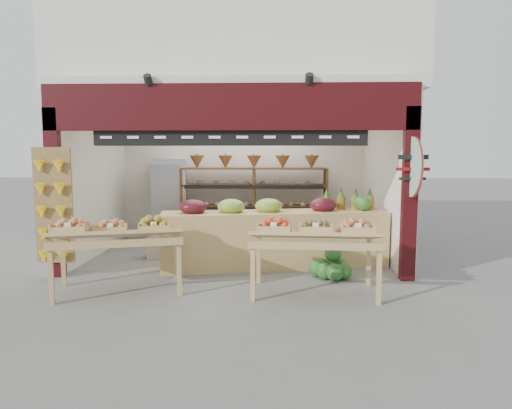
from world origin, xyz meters
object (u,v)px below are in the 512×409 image
object	(u,v)px
back_shelving	(254,190)
display_table_left	(109,232)
mid_counter	(274,237)
watermelon_pile	(331,267)
display_table_right	(314,232)
cardboard_stack	(172,244)
refrigerator	(170,201)

from	to	relation	value
back_shelving	display_table_left	distance (m)	3.98
mid_counter	display_table_left	bearing A→B (deg)	-148.04
back_shelving	watermelon_pile	world-z (taller)	back_shelving
watermelon_pile	display_table_right	bearing A→B (deg)	-112.66
back_shelving	mid_counter	world-z (taller)	back_shelving
cardboard_stack	mid_counter	world-z (taller)	mid_counter
mid_counter	display_table_right	bearing A→B (deg)	-69.50
mid_counter	display_table_left	distance (m)	2.77
back_shelving	watermelon_pile	distance (m)	3.17
display_table_left	display_table_right	distance (m)	2.90
cardboard_stack	watermelon_pile	xyz separation A→B (m)	(2.84, -1.39, -0.08)
back_shelving	mid_counter	xyz separation A→B (m)	(0.43, -2.02, -0.66)
mid_counter	back_shelving	bearing A→B (deg)	101.89
back_shelving	display_table_right	xyz separation A→B (m)	(0.99, -3.52, -0.31)
refrigerator	cardboard_stack	distance (m)	1.60
cardboard_stack	display_table_right	size ratio (longest dim) A/B	0.58
refrigerator	display_table_left	distance (m)	3.58
display_table_left	display_table_right	bearing A→B (deg)	-0.87
cardboard_stack	display_table_right	xyz separation A→B (m)	(2.49, -2.21, 0.62)
back_shelving	mid_counter	size ratio (longest dim) A/B	0.80
back_shelving	display_table_left	xyz separation A→B (m)	(-1.91, -3.48, -0.33)
refrigerator	watermelon_pile	bearing A→B (deg)	-52.11
back_shelving	watermelon_pile	xyz separation A→B (m)	(1.33, -2.70, -1.01)
cardboard_stack	watermelon_pile	world-z (taller)	cardboard_stack
display_table_left	watermelon_pile	xyz separation A→B (m)	(3.24, 0.78, -0.68)
display_table_right	cardboard_stack	bearing A→B (deg)	138.43
refrigerator	mid_counter	size ratio (longest dim) A/B	0.47
display_table_left	watermelon_pile	size ratio (longest dim) A/B	2.98
cardboard_stack	display_table_left	xyz separation A→B (m)	(-0.40, -2.17, 0.60)
cardboard_stack	display_table_left	distance (m)	2.28
display_table_left	cardboard_stack	bearing A→B (deg)	79.44
mid_counter	watermelon_pile	bearing A→B (deg)	-36.80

